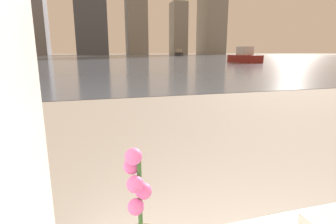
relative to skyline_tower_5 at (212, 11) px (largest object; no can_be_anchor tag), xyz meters
name	(u,v)px	position (x,y,z in m)	size (l,w,h in m)	color
harbor_water	(95,57)	(-54.13, -56.00, -19.51)	(180.00, 110.00, 0.01)	slate
harbor_boat_1	(244,57)	(-38.41, -91.31, -18.90)	(1.78, 4.66, 1.72)	maroon
harbor_boat_2	(179,53)	(-28.23, -37.48, -18.77)	(4.16, 5.85, 2.09)	#2D2D33
skyline_tower_2	(91,21)	(-54.20, 0.00, -6.04)	(12.47, 13.30, 26.94)	#4C515B
skyline_tower_3	(136,9)	(-35.48, 0.00, -0.60)	(8.23, 11.46, 37.83)	gray
skyline_tower_4	(178,29)	(-16.27, 0.00, -8.19)	(6.52, 8.23, 22.65)	gray
skyline_tower_5	(212,11)	(0.00, 0.00, 0.00)	(10.26, 11.90, 39.03)	gray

